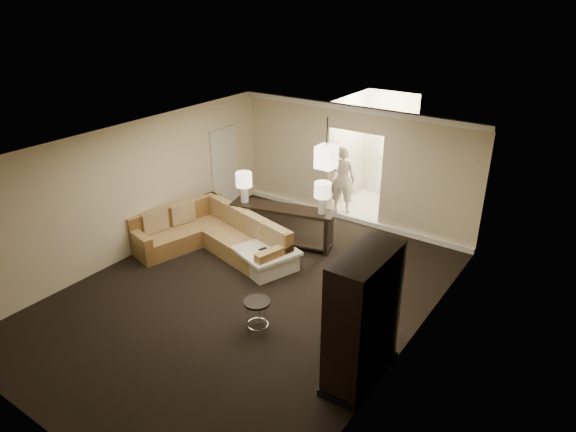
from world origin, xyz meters
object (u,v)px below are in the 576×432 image
Objects in this scene: sectional_sofa at (213,236)px; coffee_table at (267,259)px; person at (343,175)px; armoire at (363,320)px; console_table at (282,222)px; drink_table at (257,309)px.

sectional_sofa is 1.42m from coffee_table.
person is (-0.16, 3.35, 0.74)m from coffee_table.
coffee_table is 0.71× the size of person.
person is (-3.14, 5.06, -0.01)m from armoire.
console_table is 1.16× the size of armoire.
drink_table is (1.08, -1.70, 0.18)m from coffee_table.
sectional_sofa is 1.41× the size of console_table.
coffee_table is at bearing 15.13° from sectional_sofa.
person is (0.19, 2.30, 0.43)m from console_table.
drink_table is at bearing -57.45° from coffee_table.
armoire reaches higher than person.
coffee_table is 0.67× the size of armoire.
sectional_sofa is 1.73× the size of person.
sectional_sofa is 1.52m from console_table.
console_table is (1.07, 1.07, 0.19)m from sectional_sofa.
person reaches higher than drink_table.
armoire is at bearing -29.87° from coffee_table.
person is at bearing 121.81° from armoire.
console_table reaches higher than drink_table.
sectional_sofa is 1.63× the size of armoire.
person is at bearing 103.80° from drink_table.
sectional_sofa is 5.97× the size of drink_table.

